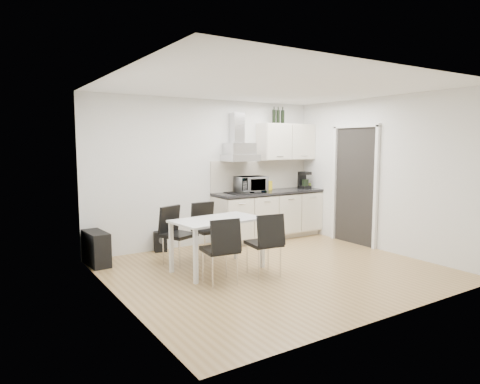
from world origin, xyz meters
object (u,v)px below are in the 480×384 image
object	(u,v)px
floor_speaker	(160,242)
chair_far_left	(179,236)
chair_near_left	(220,250)
chair_far_right	(209,231)
chair_near_right	(264,244)
guitar_amp	(96,248)
dining_table	(218,225)
kitchenette	(270,195)

from	to	relation	value
floor_speaker	chair_far_left	bearing A→B (deg)	-80.72
chair_near_left	floor_speaker	xyz separation A→B (m)	(-0.02, 1.99, -0.27)
chair_far_right	chair_near_right	size ratio (longest dim) A/B	1.00
guitar_amp	chair_far_left	bearing A→B (deg)	-35.45
dining_table	chair_near_right	bearing A→B (deg)	-59.88
kitchenette	dining_table	size ratio (longest dim) A/B	1.88
chair_far_left	chair_near_right	distance (m)	1.35
chair_far_right	chair_near_right	bearing A→B (deg)	97.91
dining_table	guitar_amp	distance (m)	1.90
chair_near_left	guitar_amp	distance (m)	2.08
dining_table	chair_near_right	size ratio (longest dim) A/B	1.52
chair_far_left	chair_near_left	bearing A→B (deg)	71.96
chair_far_left	floor_speaker	xyz separation A→B (m)	(0.06, 0.89, -0.27)
dining_table	chair_far_left	world-z (taller)	chair_far_left
dining_table	chair_far_right	size ratio (longest dim) A/B	1.52
chair_far_right	guitar_amp	size ratio (longest dim) A/B	1.40
kitchenette	dining_table	distance (m)	2.28
kitchenette	guitar_amp	size ratio (longest dim) A/B	4.00
chair_near_left	floor_speaker	world-z (taller)	chair_near_left
guitar_amp	floor_speaker	distance (m)	1.15
kitchenette	guitar_amp	world-z (taller)	kitchenette
kitchenette	chair_near_right	world-z (taller)	kitchenette
kitchenette	floor_speaker	world-z (taller)	kitchenette
kitchenette	chair_far_left	bearing A→B (deg)	-161.96
kitchenette	chair_near_left	bearing A→B (deg)	-139.79
chair_near_right	kitchenette	bearing A→B (deg)	58.48
dining_table	chair_far_right	world-z (taller)	chair_far_right
chair_far_right	chair_near_left	bearing A→B (deg)	66.09
chair_far_left	kitchenette	bearing A→B (deg)	176.21
chair_far_left	chair_far_right	world-z (taller)	same
chair_far_left	floor_speaker	distance (m)	0.93
chair_far_left	floor_speaker	world-z (taller)	chair_far_left
chair_far_left	chair_near_right	xyz separation A→B (m)	(0.76, -1.12, 0.00)
dining_table	floor_speaker	size ratio (longest dim) A/B	3.95
kitchenette	chair_far_left	world-z (taller)	kitchenette
chair_near_right	guitar_amp	distance (m)	2.54
chair_near_left	floor_speaker	bearing A→B (deg)	96.90
chair_far_right	chair_near_left	distance (m)	1.28
floor_speaker	guitar_amp	bearing A→B (deg)	-154.51
chair_far_left	guitar_amp	size ratio (longest dim) A/B	1.40
chair_far_left	dining_table	bearing A→B (deg)	99.93
chair_near_right	guitar_amp	xyz separation A→B (m)	(-1.83, 1.76, -0.18)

